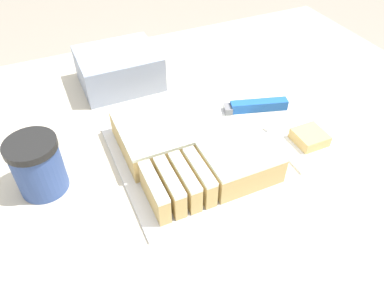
# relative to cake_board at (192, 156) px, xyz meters

# --- Properties ---
(countertop) EXTENTS (1.40, 1.10, 0.93)m
(countertop) POSITION_rel_cake_board_xyz_m (0.03, 0.02, -0.47)
(countertop) COLOR beige
(countertop) RESTS_ON ground_plane
(cake_board) EXTENTS (0.31, 0.33, 0.01)m
(cake_board) POSITION_rel_cake_board_xyz_m (0.00, 0.00, 0.00)
(cake_board) COLOR silver
(cake_board) RESTS_ON countertop
(cake) EXTENTS (0.27, 0.29, 0.06)m
(cake) POSITION_rel_cake_board_xyz_m (0.00, 0.01, 0.03)
(cake) COLOR tan
(cake) RESTS_ON cake_board
(knife) EXTENTS (0.33, 0.12, 0.02)m
(knife) POSITION_rel_cake_board_xyz_m (0.13, 0.02, 0.07)
(knife) COLOR silver
(knife) RESTS_ON cake
(coffee_cup) EXTENTS (0.10, 0.10, 0.12)m
(coffee_cup) POSITION_rel_cake_board_xyz_m (-0.30, 0.04, 0.06)
(coffee_cup) COLOR #334C8C
(coffee_cup) RESTS_ON countertop
(paper_napkin) EXTENTS (0.14, 0.14, 0.01)m
(paper_napkin) POSITION_rel_cake_board_xyz_m (0.25, -0.07, 0.00)
(paper_napkin) COLOR white
(paper_napkin) RESTS_ON countertop
(brownie) EXTENTS (0.06, 0.06, 0.02)m
(brownie) POSITION_rel_cake_board_xyz_m (0.25, -0.07, 0.02)
(brownie) COLOR tan
(brownie) RESTS_ON paper_napkin
(storage_box) EXTENTS (0.20, 0.17, 0.09)m
(storage_box) POSITION_rel_cake_board_xyz_m (-0.06, 0.34, 0.04)
(storage_box) COLOR #8C99B2
(storage_box) RESTS_ON countertop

